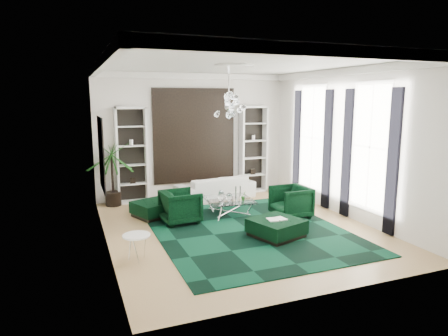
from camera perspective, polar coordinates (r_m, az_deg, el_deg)
name	(u,v)px	position (r m, az deg, el deg)	size (l,w,h in m)	color
floor	(238,228)	(9.60, 2.02, -8.59)	(6.00, 7.00, 0.02)	tan
ceiling	(239,63)	(9.13, 2.17, 14.77)	(6.00, 7.00, 0.02)	white
wall_back	(194,136)	(12.45, -4.34, 4.65)	(6.00, 0.02, 3.80)	silver
wall_front	(332,176)	(6.15, 15.15, -1.07)	(6.00, 0.02, 3.80)	silver
wall_left	(102,155)	(8.45, -17.01, 1.76)	(0.02, 7.00, 3.80)	silver
wall_right	(346,143)	(10.72, 17.06, 3.40)	(0.02, 7.00, 3.80)	silver
crown_molding	(239,68)	(9.13, 2.16, 14.08)	(6.00, 7.00, 0.18)	white
ceiling_medallion	(234,66)	(9.41, 1.42, 14.39)	(0.90, 0.90, 0.05)	white
tapestry	(194,136)	(12.41, -4.27, 4.63)	(2.50, 0.06, 2.80)	black
shelving_left	(132,155)	(11.90, -13.04, 1.75)	(0.90, 0.38, 2.80)	white
shelving_right	(253,149)	(13.03, 4.19, 2.67)	(0.90, 0.38, 2.80)	white
painting	(102,154)	(9.06, -17.04, 1.96)	(0.04, 1.30, 1.60)	black
window_near	(370,147)	(10.02, 20.14, 2.80)	(0.03, 1.10, 2.90)	white
curtain_near_a	(393,163)	(9.46, 23.00, 0.70)	(0.07, 0.30, 3.25)	black
curtain_near_b	(347,154)	(10.62, 17.16, 1.98)	(0.07, 0.30, 3.25)	black
window_far	(312,138)	(11.91, 12.52, 4.21)	(0.03, 1.10, 2.90)	white
curtain_far_a	(327,150)	(11.29, 14.52, 2.54)	(0.07, 0.30, 3.25)	black
curtain_far_b	(297,144)	(12.57, 10.38, 3.42)	(0.07, 0.30, 3.25)	black
rug	(249,230)	(9.40, 3.61, -8.89)	(4.20, 5.00, 0.02)	black
sofa	(215,188)	(12.19, -1.25, -2.82)	(2.39, 0.94, 0.70)	silver
armchair_left	(181,207)	(9.93, -6.23, -5.50)	(0.87, 0.89, 0.81)	black
armchair_right	(291,202)	(10.46, 9.52, -4.78)	(0.87, 0.89, 0.81)	black
coffee_table	(229,207)	(10.60, 0.75, -5.56)	(1.20, 1.20, 0.41)	white
ottoman_side	(153,209)	(10.56, -10.08, -5.82)	(0.90, 0.90, 0.40)	black
ottoman_front	(276,228)	(9.00, 7.49, -8.53)	(1.00, 1.00, 0.40)	black
book	(277,219)	(8.94, 7.52, -7.22)	(0.42, 0.28, 0.03)	white
side_table	(137,248)	(7.85, -12.34, -11.12)	(0.52, 0.52, 0.50)	white
palm	(112,164)	(11.70, -15.73, 0.51)	(1.50, 1.50, 2.40)	#1A5317
chandelier	(229,107)	(9.07, 0.68, 8.74)	(0.80, 0.80, 0.72)	white
table_plant	(243,196)	(10.41, 2.80, -4.01)	(0.13, 0.11, 0.24)	#1A5317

